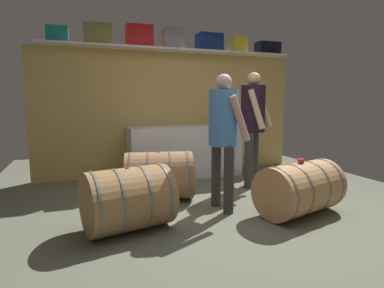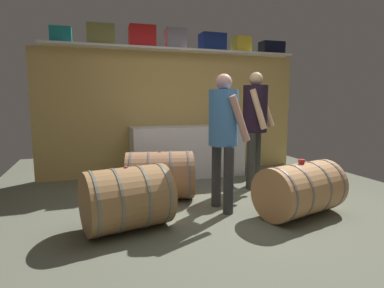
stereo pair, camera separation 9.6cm
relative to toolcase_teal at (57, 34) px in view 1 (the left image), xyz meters
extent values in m
cube|color=#646856|center=(1.77, -1.63, -2.22)|extent=(5.73, 7.96, 0.02)
cube|color=tan|center=(1.77, 0.15, -1.18)|extent=(4.53, 0.10, 2.06)
cube|color=silver|center=(1.77, 0.00, -0.13)|extent=(4.16, 0.40, 0.03)
cube|color=#197E81|center=(0.00, 0.00, 0.00)|extent=(0.30, 0.22, 0.23)
cube|color=olive|center=(0.57, 0.00, 0.04)|extent=(0.42, 0.32, 0.30)
cube|color=red|center=(1.19, 0.00, 0.05)|extent=(0.41, 0.31, 0.33)
cube|color=gray|center=(1.74, 0.00, 0.05)|extent=(0.33, 0.26, 0.32)
cube|color=navy|center=(2.39, 0.00, 0.03)|extent=(0.42, 0.28, 0.29)
cube|color=yellow|center=(2.93, 0.00, 0.02)|extent=(0.31, 0.25, 0.27)
cube|color=black|center=(3.55, 0.00, -0.01)|extent=(0.43, 0.26, 0.22)
cube|color=white|center=(1.88, -0.20, -1.79)|extent=(1.85, 0.58, 0.84)
cylinder|color=#AABDC0|center=(2.69, -0.20, -1.28)|extent=(0.08, 0.08, 0.18)
sphere|color=#AABDC0|center=(2.69, -0.20, -1.17)|extent=(0.07, 0.07, 0.07)
cylinder|color=#AABDC0|center=(2.69, -0.20, -1.12)|extent=(0.03, 0.03, 0.07)
cylinder|color=brown|center=(2.64, -0.02, -1.26)|extent=(0.08, 0.08, 0.21)
sphere|color=brown|center=(2.64, -0.02, -1.14)|extent=(0.08, 0.08, 0.08)
cylinder|color=brown|center=(2.64, -0.02, -1.10)|extent=(0.03, 0.03, 0.07)
cylinder|color=white|center=(2.51, -0.09, -1.37)|extent=(0.07, 0.07, 0.00)
cylinder|color=white|center=(2.51, -0.09, -1.33)|extent=(0.01, 0.01, 0.06)
sphere|color=white|center=(2.51, -0.09, -1.27)|extent=(0.08, 0.08, 0.08)
sphere|color=maroon|center=(2.51, -0.09, -1.28)|extent=(0.05, 0.05, 0.05)
cylinder|color=tan|center=(2.51, -2.32, -1.92)|extent=(1.06, 0.79, 0.57)
cylinder|color=slate|center=(2.13, -2.42, -1.92)|extent=(0.18, 0.57, 0.58)
cylinder|color=slate|center=(2.37, -2.36, -1.92)|extent=(0.18, 0.57, 0.58)
cylinder|color=slate|center=(2.66, -2.28, -1.92)|extent=(0.18, 0.57, 0.58)
cylinder|color=slate|center=(2.89, -2.22, -1.92)|extent=(0.18, 0.57, 0.58)
cylinder|color=#954A4A|center=(2.51, -2.32, -1.62)|extent=(0.04, 0.04, 0.01)
cylinder|color=#A4734F|center=(1.16, -1.29, -1.90)|extent=(0.94, 0.76, 0.61)
cylinder|color=slate|center=(0.82, -1.22, -1.90)|extent=(0.15, 0.62, 0.62)
cylinder|color=slate|center=(1.03, -1.26, -1.90)|extent=(0.15, 0.62, 0.62)
cylinder|color=slate|center=(1.30, -1.31, -1.90)|extent=(0.15, 0.62, 0.62)
cylinder|color=slate|center=(1.51, -1.35, -1.90)|extent=(0.15, 0.62, 0.62)
cylinder|color=#98583B|center=(1.16, -1.29, -1.59)|extent=(0.04, 0.04, 0.01)
cylinder|color=#A17548|center=(0.65, -2.12, -1.90)|extent=(0.92, 0.77, 0.61)
cylinder|color=slate|center=(0.32, -2.19, -1.90)|extent=(0.16, 0.62, 0.62)
cylinder|color=slate|center=(0.52, -2.14, -1.90)|extent=(0.16, 0.62, 0.62)
cylinder|color=slate|center=(0.78, -2.09, -1.90)|extent=(0.16, 0.62, 0.62)
cylinder|color=slate|center=(0.98, -2.04, -1.90)|extent=(0.16, 0.62, 0.62)
cylinder|color=brown|center=(0.65, -2.12, -1.58)|extent=(0.04, 0.04, 0.01)
cylinder|color=red|center=(2.51, -2.32, -1.60)|extent=(0.07, 0.07, 0.04)
cylinder|color=#333336|center=(1.78, -2.03, -1.83)|extent=(0.12, 0.12, 0.76)
cylinder|color=#333336|center=(1.75, -1.76, -1.83)|extent=(0.12, 0.12, 0.76)
cylinder|color=#4783C8|center=(1.76, -1.90, -1.14)|extent=(0.33, 0.33, 0.63)
sphere|color=#D4998A|center=(1.76, -1.90, -0.74)|extent=(0.18, 0.18, 0.18)
cylinder|color=#D4998A|center=(1.88, -2.07, -1.14)|extent=(0.28, 0.11, 0.52)
cylinder|color=#D4998A|center=(1.84, -1.70, -1.14)|extent=(0.27, 0.11, 0.52)
cylinder|color=#323530|center=(2.51, -1.21, -1.80)|extent=(0.12, 0.12, 0.81)
cylinder|color=#323530|center=(2.72, -1.00, -1.80)|extent=(0.12, 0.12, 0.81)
cylinder|color=black|center=(2.62, -1.11, -1.07)|extent=(0.35, 0.35, 0.67)
sphere|color=tan|center=(2.62, -1.11, -0.64)|extent=(0.19, 0.19, 0.19)
cylinder|color=tan|center=(2.54, -1.32, -1.07)|extent=(0.24, 0.24, 0.56)
cylinder|color=tan|center=(2.83, -1.04, -1.07)|extent=(0.26, 0.26, 0.56)
camera|label=1|loc=(0.23, -5.12, -0.94)|focal=29.50mm
camera|label=2|loc=(0.32, -5.15, -0.94)|focal=29.50mm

